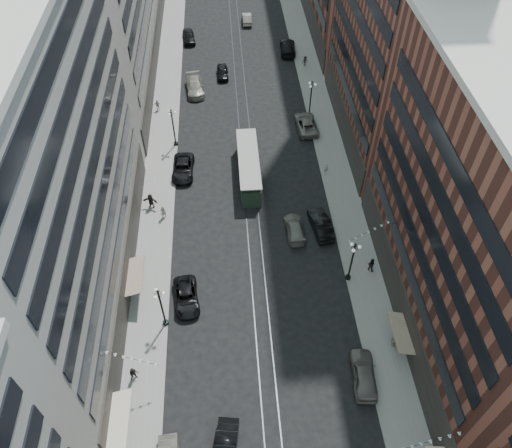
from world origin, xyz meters
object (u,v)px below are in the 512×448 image
object	(u,v)px
car_9	(189,37)
car_14	(247,19)
car_11	(306,124)
car_extra_1	(295,228)
streetcar	(249,168)
car_2	(186,297)
lamppost_se_far	(352,260)
pedestrian_6	(158,105)
pedestrian_9	(305,61)
car_10	(321,224)
pedestrian_4	(394,340)
lamppost_sw_far	(162,306)
lamppost_se_mid	(311,98)
car_8	(195,86)
car_13	(223,72)
pedestrian_5	(151,201)
car_7	(183,168)
car_4	(364,374)
pedestrian_2	(134,374)
pedestrian_8	(326,168)
pedestrian_extra_0	(163,211)
lamppost_sw_mid	(173,126)
car_12	(288,47)
pedestrian_7	(371,264)

from	to	relation	value
car_9	car_14	size ratio (longest dim) A/B	1.06
car_11	car_extra_1	distance (m)	19.03
streetcar	car_2	distance (m)	19.20
lamppost_se_far	car_11	distance (m)	25.48
pedestrian_6	car_extra_1	world-z (taller)	pedestrian_6
car_9	pedestrian_9	world-z (taller)	pedestrian_9
car_10	pedestrian_9	size ratio (longest dim) A/B	3.22
pedestrian_4	pedestrian_6	bearing A→B (deg)	39.41
lamppost_sw_far	lamppost_se_mid	bearing A→B (deg)	60.10
lamppost_se_mid	pedestrian_6	bearing A→B (deg)	172.11
lamppost_se_far	car_8	world-z (taller)	lamppost_se_far
car_2	car_14	bearing A→B (deg)	74.39
car_13	pedestrian_5	xyz separation A→B (m)	(-8.98, -27.58, 0.39)
car_extra_1	car_2	bearing A→B (deg)	32.83
car_7	pedestrian_5	distance (m)	6.78
car_4	car_10	size ratio (longest dim) A/B	0.99
pedestrian_2	car_8	xyz separation A→B (m)	(4.81, 44.86, -0.11)
car_4	pedestrian_8	size ratio (longest dim) A/B	3.35
pedestrian_5	pedestrian_9	bearing A→B (deg)	70.12
lamppost_se_far	car_11	xyz separation A→B (m)	(-0.80, 25.36, -2.29)
car_10	car_11	world-z (taller)	car_10
pedestrian_extra_0	car_9	bearing A→B (deg)	-127.29
car_9	lamppost_sw_mid	bearing A→B (deg)	-99.24
car_2	car_12	xyz separation A→B (m)	(15.47, 47.45, 0.15)
lamppost_sw_mid	pedestrian_8	size ratio (longest dim) A/B	3.64
car_2	car_7	bearing A→B (deg)	86.08
car_8	pedestrian_5	bearing A→B (deg)	-107.36
car_9	pedestrian_8	xyz separation A→B (m)	(17.48, -34.48, 0.11)
car_12	pedestrian_9	size ratio (longest dim) A/B	3.69
lamppost_sw_far	lamppost_sw_mid	size ratio (longest dim) A/B	1.00
streetcar	car_10	size ratio (longest dim) A/B	2.17
lamppost_sw_far	pedestrian_2	xyz separation A→B (m)	(-2.41, -5.36, -2.13)
car_7	pedestrian_extra_0	distance (m)	7.80
car_8	car_4	bearing A→B (deg)	-77.80
lamppost_sw_far	car_9	world-z (taller)	lamppost_sw_far
lamppost_se_mid	pedestrian_extra_0	size ratio (longest dim) A/B	3.07
car_4	pedestrian_4	distance (m)	4.53
car_13	pedestrian_2	bearing A→B (deg)	-101.44
pedestrian_2	car_11	distance (m)	40.07
pedestrian_2	pedestrian_4	size ratio (longest dim) A/B	0.87
pedestrian_7	lamppost_sw_far	bearing A→B (deg)	49.98
car_2	streetcar	bearing A→B (deg)	61.42
pedestrian_4	car_extra_1	distance (m)	16.26
lamppost_sw_mid	lamppost_se_far	xyz separation A→B (m)	(18.40, -23.00, 0.00)
car_4	car_7	size ratio (longest dim) A/B	0.93
pedestrian_2	car_7	distance (m)	27.10
car_4	car_extra_1	size ratio (longest dim) A/B	1.05
lamppost_se_mid	pedestrian_8	distance (m)	12.02
pedestrian_9	car_extra_1	size ratio (longest dim) A/B	0.33
pedestrian_4	lamppost_se_mid	bearing A→B (deg)	12.05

